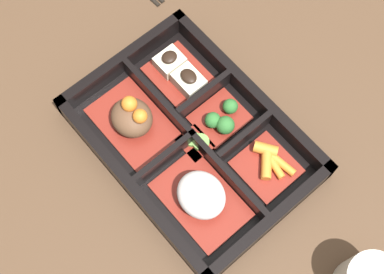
% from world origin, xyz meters
% --- Properties ---
extents(ground_plane, '(3.00, 3.00, 0.00)m').
position_xyz_m(ground_plane, '(0.00, 0.00, 0.00)').
color(ground_plane, '#4C3523').
extents(bento_base, '(0.32, 0.23, 0.01)m').
position_xyz_m(bento_base, '(0.00, 0.00, 0.01)').
color(bento_base, black).
rests_on(bento_base, ground_plane).
extents(bento_rim, '(0.32, 0.23, 0.04)m').
position_xyz_m(bento_rim, '(-0.00, -0.00, 0.02)').
color(bento_rim, black).
rests_on(bento_rim, ground_plane).
extents(bowl_rice, '(0.12, 0.08, 0.05)m').
position_xyz_m(bowl_rice, '(-0.07, 0.05, 0.03)').
color(bowl_rice, maroon).
rests_on(bowl_rice, bento_base).
extents(bowl_stew, '(0.12, 0.08, 0.06)m').
position_xyz_m(bowl_stew, '(0.07, 0.05, 0.03)').
color(bowl_stew, maroon).
rests_on(bowl_stew, bento_base).
extents(bowl_carrots, '(0.08, 0.07, 0.02)m').
position_xyz_m(bowl_carrots, '(-0.09, -0.06, 0.02)').
color(bowl_carrots, maroon).
rests_on(bowl_carrots, bento_base).
extents(bowl_greens, '(0.06, 0.07, 0.03)m').
position_xyz_m(bowl_greens, '(-0.01, -0.05, 0.02)').
color(bowl_greens, maroon).
rests_on(bowl_greens, bento_base).
extents(bowl_tofu, '(0.09, 0.07, 0.04)m').
position_xyz_m(bowl_tofu, '(0.09, -0.05, 0.02)').
color(bowl_tofu, maroon).
rests_on(bowl_tofu, bento_base).
extents(bowl_pickles, '(0.04, 0.04, 0.01)m').
position_xyz_m(bowl_pickles, '(-0.01, -0.00, 0.02)').
color(bowl_pickles, maroon).
rests_on(bowl_pickles, bento_base).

